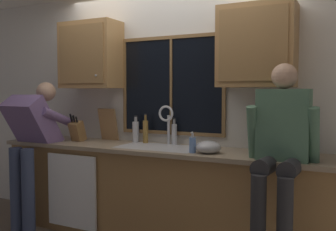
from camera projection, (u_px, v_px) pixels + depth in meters
back_wall at (172, 109)px, 3.93m from camera, size 5.76×0.12×2.55m
window_glass at (172, 85)px, 3.84m from camera, size 1.10×0.02×0.95m
window_frame_top at (171, 37)px, 3.80m from camera, size 1.17×0.02×0.04m
window_frame_bottom at (171, 133)px, 3.87m from camera, size 1.17×0.02×0.04m
window_frame_left at (125, 86)px, 4.09m from camera, size 0.03×0.02×0.95m
window_frame_right at (224, 85)px, 3.58m from camera, size 0.03×0.02×0.95m
window_mullion_center at (171, 85)px, 3.83m from camera, size 0.02×0.02×0.95m
lower_cabinet_run at (157, 195)px, 3.67m from camera, size 3.36×0.58×0.88m
countertop at (156, 149)px, 3.62m from camera, size 3.42×0.62×0.04m
dishwasher_front at (72, 191)px, 3.74m from camera, size 0.60×0.02×0.74m
upper_cabinet_left at (91, 55)px, 4.08m from camera, size 0.67×0.36×0.72m
upper_cabinet_right at (257, 46)px, 3.27m from camera, size 0.67×0.36×0.72m
sink at (159, 157)px, 3.63m from camera, size 0.80×0.46×0.21m
faucet at (167, 120)px, 3.76m from camera, size 0.18×0.09×0.40m
person_standing at (32, 139)px, 3.94m from camera, size 0.53×0.69×1.57m
person_sitting_on_counter at (281, 138)px, 2.83m from camera, size 0.54×0.60×1.26m
knife_block at (77, 131)px, 4.06m from camera, size 0.12×0.18×0.32m
cutting_board at (108, 124)px, 4.13m from camera, size 0.22×0.09×0.36m
mixing_bowl at (208, 147)px, 3.27m from camera, size 0.23×0.23×0.11m
soap_dispenser at (193, 145)px, 3.28m from camera, size 0.06×0.07×0.19m
bottle_green_glass at (174, 134)px, 3.80m from camera, size 0.05×0.05×0.27m
bottle_tall_clear at (136, 131)px, 3.98m from camera, size 0.07×0.07×0.28m
bottle_amber_small at (146, 131)px, 3.91m from camera, size 0.06×0.06×0.31m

